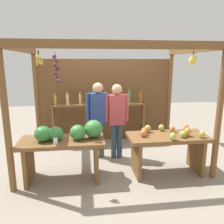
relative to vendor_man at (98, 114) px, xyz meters
The scene contains 7 objects.
ground_plane 0.98m from the vendor_man, ahead, with size 12.00×12.00×0.00m, color gray.
market_stall 0.67m from the vendor_man, 62.47° to the left, with size 3.45×2.27×2.28m.
fruit_counter_left 1.06m from the vendor_man, 125.27° to the right, with size 1.40×0.64×1.01m.
fruit_counter_right 1.49m from the vendor_man, 35.40° to the right, with size 1.40×0.66×0.87m.
bottle_shelf_unit 0.80m from the vendor_man, 83.88° to the left, with size 2.22×0.22×1.35m.
vendor_man is the anchor object (origin of this frame).
vendor_woman 0.38m from the vendor_man, 10.53° to the right, with size 0.48×0.21×1.55m.
Camera 1 is at (-0.53, -4.36, 1.96)m, focal length 35.37 mm.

